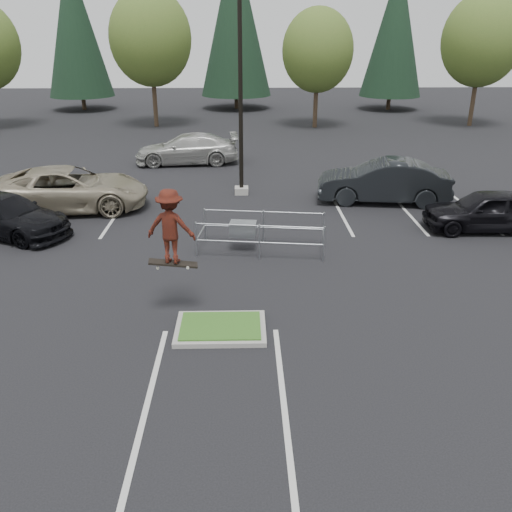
{
  "coord_description": "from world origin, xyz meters",
  "views": [
    {
      "loc": [
        0.59,
        -11.55,
        6.83
      ],
      "look_at": [
        0.9,
        1.5,
        1.35
      ],
      "focal_mm": 38.0,
      "sensor_mm": 36.0,
      "label": 1
    }
  ],
  "objects_px": {
    "decid_c": "(317,53)",
    "car_l_black": "(3,215)",
    "conif_b": "(235,17)",
    "cart_corral": "(247,229)",
    "decid_b": "(151,41)",
    "light_pole": "(240,88)",
    "car_l_tan": "(68,189)",
    "car_far_silver": "(187,149)",
    "car_r_black": "(487,210)",
    "decid_d": "(481,43)",
    "skateboarder": "(171,227)",
    "car_r_charc": "(383,181)",
    "conif_a": "(75,26)",
    "conif_c": "(395,29)"
  },
  "relations": [
    {
      "from": "decid_d",
      "to": "car_r_charc",
      "type": "relative_size",
      "value": 1.72
    },
    {
      "from": "decid_c",
      "to": "skateboarder",
      "type": "xyz_separation_m",
      "value": [
        -7.19,
        -28.83,
        -2.9
      ]
    },
    {
      "from": "car_r_charc",
      "to": "conif_a",
      "type": "bearing_deg",
      "value": -137.64
    },
    {
      "from": "car_l_tan",
      "to": "conif_b",
      "type": "bearing_deg",
      "value": -17.74
    },
    {
      "from": "conif_c",
      "to": "skateboarder",
      "type": "distance_m",
      "value": 41.63
    },
    {
      "from": "conif_b",
      "to": "car_l_tan",
      "type": "distance_m",
      "value": 32.15
    },
    {
      "from": "decid_d",
      "to": "conif_c",
      "type": "height_order",
      "value": "conif_c"
    },
    {
      "from": "decid_d",
      "to": "car_far_silver",
      "type": "xyz_separation_m",
      "value": [
        -20.45,
        -12.33,
        -5.1
      ]
    },
    {
      "from": "cart_corral",
      "to": "decid_c",
      "type": "bearing_deg",
      "value": 85.24
    },
    {
      "from": "cart_corral",
      "to": "car_r_black",
      "type": "bearing_deg",
      "value": 18.64
    },
    {
      "from": "decid_d",
      "to": "skateboarder",
      "type": "xyz_separation_m",
      "value": [
        -19.19,
        -29.33,
        -3.55
      ]
    },
    {
      "from": "conif_c",
      "to": "car_l_black",
      "type": "bearing_deg",
      "value": -124.09
    },
    {
      "from": "decid_b",
      "to": "car_r_black",
      "type": "bearing_deg",
      "value": -56.75
    },
    {
      "from": "conif_b",
      "to": "skateboarder",
      "type": "xyz_separation_m",
      "value": [
        -1.2,
        -39.5,
        -5.49
      ]
    },
    {
      "from": "light_pole",
      "to": "cart_corral",
      "type": "height_order",
      "value": "light_pole"
    },
    {
      "from": "decid_b",
      "to": "conif_b",
      "type": "height_order",
      "value": "conif_b"
    },
    {
      "from": "car_l_black",
      "to": "light_pole",
      "type": "bearing_deg",
      "value": -34.96
    },
    {
      "from": "car_l_tan",
      "to": "decid_d",
      "type": "bearing_deg",
      "value": -55.81
    },
    {
      "from": "conif_a",
      "to": "car_r_charc",
      "type": "relative_size",
      "value": 2.38
    },
    {
      "from": "conif_b",
      "to": "cart_corral",
      "type": "bearing_deg",
      "value": -88.85
    },
    {
      "from": "conif_a",
      "to": "conif_b",
      "type": "height_order",
      "value": "conif_b"
    },
    {
      "from": "skateboarder",
      "to": "car_l_tan",
      "type": "bearing_deg",
      "value": -48.72
    },
    {
      "from": "conif_b",
      "to": "car_r_black",
      "type": "distance_m",
      "value": 35.51
    },
    {
      "from": "light_pole",
      "to": "car_r_charc",
      "type": "relative_size",
      "value": 1.85
    },
    {
      "from": "cart_corral",
      "to": "car_far_silver",
      "type": "height_order",
      "value": "car_far_silver"
    },
    {
      "from": "decid_c",
      "to": "car_r_black",
      "type": "height_order",
      "value": "decid_c"
    },
    {
      "from": "skateboarder",
      "to": "car_l_tan",
      "type": "relative_size",
      "value": 0.32
    },
    {
      "from": "car_l_black",
      "to": "car_r_black",
      "type": "distance_m",
      "value": 17.42
    },
    {
      "from": "light_pole",
      "to": "decid_c",
      "type": "xyz_separation_m",
      "value": [
        5.49,
        17.83,
        0.69
      ]
    },
    {
      "from": "car_l_tan",
      "to": "car_l_black",
      "type": "xyz_separation_m",
      "value": [
        -1.5,
        -2.8,
        -0.16
      ]
    },
    {
      "from": "conif_c",
      "to": "car_far_silver",
      "type": "height_order",
      "value": "conif_c"
    },
    {
      "from": "conif_b",
      "to": "cart_corral",
      "type": "distance_m",
      "value": 35.95
    },
    {
      "from": "conif_c",
      "to": "car_far_silver",
      "type": "distance_m",
      "value": 27.74
    },
    {
      "from": "car_l_tan",
      "to": "car_r_charc",
      "type": "bearing_deg",
      "value": -92.22
    },
    {
      "from": "decid_b",
      "to": "car_r_black",
      "type": "distance_m",
      "value": 28.63
    },
    {
      "from": "light_pole",
      "to": "car_r_black",
      "type": "distance_m",
      "value": 10.91
    },
    {
      "from": "decid_c",
      "to": "car_l_black",
      "type": "xyz_separation_m",
      "value": [
        -13.99,
        -22.83,
        -4.53
      ]
    },
    {
      "from": "decid_c",
      "to": "conif_a",
      "type": "bearing_deg",
      "value": 153.04
    },
    {
      "from": "car_far_silver",
      "to": "conif_c",
      "type": "bearing_deg",
      "value": 138.62
    },
    {
      "from": "conif_b",
      "to": "car_l_black",
      "type": "bearing_deg",
      "value": -103.43
    },
    {
      "from": "car_l_tan",
      "to": "car_r_charc",
      "type": "height_order",
      "value": "car_r_charc"
    },
    {
      "from": "conif_a",
      "to": "conif_b",
      "type": "relative_size",
      "value": 0.9
    },
    {
      "from": "cart_corral",
      "to": "car_l_black",
      "type": "height_order",
      "value": "car_l_black"
    },
    {
      "from": "decid_b",
      "to": "decid_d",
      "type": "height_order",
      "value": "decid_b"
    },
    {
      "from": "light_pole",
      "to": "car_l_tan",
      "type": "distance_m",
      "value": 8.21
    },
    {
      "from": "light_pole",
      "to": "car_l_tan",
      "type": "bearing_deg",
      "value": -162.55
    },
    {
      "from": "decid_d",
      "to": "car_r_black",
      "type": "height_order",
      "value": "decid_d"
    },
    {
      "from": "light_pole",
      "to": "decid_d",
      "type": "relative_size",
      "value": 1.07
    },
    {
      "from": "conif_a",
      "to": "car_l_black",
      "type": "xyz_separation_m",
      "value": [
        6.0,
        -33.0,
        -6.38
      ]
    },
    {
      "from": "light_pole",
      "to": "decid_c",
      "type": "relative_size",
      "value": 1.21
    }
  ]
}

